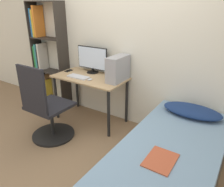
# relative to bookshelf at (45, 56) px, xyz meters

# --- Properties ---
(ground_plane) EXTENTS (14.00, 14.00, 0.00)m
(ground_plane) POSITION_rel_bookshelf_xyz_m (1.59, -1.22, -0.87)
(ground_plane) COLOR #846647
(wall_back) EXTENTS (8.00, 0.05, 2.50)m
(wall_back) POSITION_rel_bookshelf_xyz_m (1.59, 0.15, 0.38)
(wall_back) COLOR silver
(wall_back) RESTS_ON ground_plane
(desk) EXTENTS (1.12, 0.60, 0.74)m
(desk) POSITION_rel_bookshelf_xyz_m (1.19, -0.18, -0.24)
(desk) COLOR tan
(desk) RESTS_ON ground_plane
(bookshelf) EXTENTS (0.71, 0.25, 1.81)m
(bookshelf) POSITION_rel_bookshelf_xyz_m (0.00, 0.00, 0.00)
(bookshelf) COLOR #2D2823
(bookshelf) RESTS_ON ground_plane
(office_chair) EXTENTS (0.60, 0.60, 1.08)m
(office_chair) POSITION_rel_bookshelf_xyz_m (1.02, -0.92, -0.46)
(office_chair) COLOR black
(office_chair) RESTS_ON ground_plane
(bed) EXTENTS (0.91, 2.01, 0.51)m
(bed) POSITION_rel_bookshelf_xyz_m (2.73, -0.88, -0.61)
(bed) COLOR #4C3D2D
(bed) RESTS_ON ground_plane
(pillow) EXTENTS (0.69, 0.36, 0.11)m
(pillow) POSITION_rel_bookshelf_xyz_m (2.73, -0.13, -0.30)
(pillow) COLOR navy
(pillow) RESTS_ON bed
(magazine) EXTENTS (0.24, 0.32, 0.01)m
(magazine) POSITION_rel_bookshelf_xyz_m (2.72, -1.13, -0.35)
(magazine) COLOR #B24C2D
(magazine) RESTS_ON bed
(monitor) EXTENTS (0.56, 0.19, 0.41)m
(monitor) POSITION_rel_bookshelf_xyz_m (1.09, 0.02, 0.09)
(monitor) COLOR black
(monitor) RESTS_ON desk
(keyboard) EXTENTS (0.34, 0.14, 0.02)m
(keyboard) POSITION_rel_bookshelf_xyz_m (1.07, -0.30, -0.12)
(keyboard) COLOR silver
(keyboard) RESTS_ON desk
(pc_tower) EXTENTS (0.18, 0.41, 0.36)m
(pc_tower) POSITION_rel_bookshelf_xyz_m (1.65, -0.10, 0.05)
(pc_tower) COLOR #99999E
(pc_tower) RESTS_ON desk
(mouse) EXTENTS (0.06, 0.09, 0.02)m
(mouse) POSITION_rel_bookshelf_xyz_m (1.29, -0.30, -0.12)
(mouse) COLOR silver
(mouse) RESTS_ON desk
(phone) EXTENTS (0.07, 0.14, 0.01)m
(phone) POSITION_rel_bookshelf_xyz_m (0.71, -0.13, -0.13)
(phone) COLOR black
(phone) RESTS_ON desk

